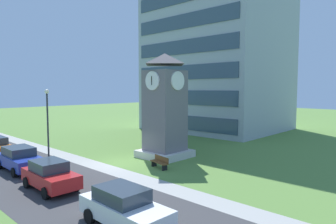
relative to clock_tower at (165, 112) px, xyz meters
The scene contains 11 objects.
ground_plane 5.71m from the clock_tower, 105.76° to the right, with size 160.00×160.00×0.00m, color #567F38.
street_asphalt 10.91m from the clock_tower, 96.34° to the right, with size 120.00×7.20×0.01m, color #38383A.
kerb_strip 7.03m from the clock_tower, 101.13° to the right, with size 120.00×1.60×0.01m, color #9E9E99.
office_building 21.84m from the clock_tower, 110.91° to the left, with size 17.29×15.66×25.60m.
clock_tower is the anchor object (origin of this frame).
park_bench 5.08m from the clock_tower, 51.91° to the right, with size 1.86×0.85×0.88m.
street_lamp 9.82m from the clock_tower, 132.29° to the right, with size 0.36×0.36×5.86m.
tree_streetside 3.62m from the clock_tower, 137.01° to the left, with size 3.44×3.44×5.65m.
parked_car_blue 11.71m from the clock_tower, 114.66° to the right, with size 4.84×2.15×1.69m.
parked_car_red 11.13m from the clock_tower, 85.10° to the right, with size 4.28×2.06×1.69m.
parked_car_white 13.60m from the clock_tower, 53.73° to the right, with size 4.53×2.05×1.69m.
Camera 1 is at (18.81, -14.43, 5.90)m, focal length 31.90 mm.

